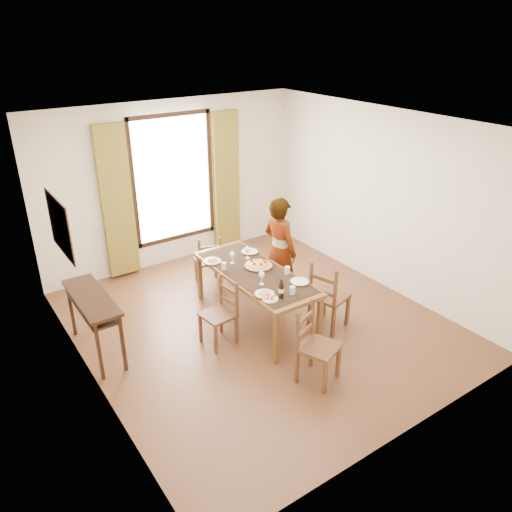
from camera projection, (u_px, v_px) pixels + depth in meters
ground at (259, 323)px, 6.89m from camera, size 5.00×5.00×0.00m
room_shell at (253, 216)px, 6.32m from camera, size 4.60×5.10×2.74m
console_table at (92, 304)px, 6.00m from camera, size 0.38×1.20×0.80m
dining_table at (255, 276)px, 6.67m from camera, size 0.80×2.01×0.76m
chair_west at (220, 315)px, 6.32m from camera, size 0.43×0.43×0.87m
chair_north at (208, 262)px, 7.74m from camera, size 0.46×0.46×0.84m
chair_south at (316, 347)px, 5.64m from camera, size 0.54×0.54×0.93m
chair_east at (328, 298)px, 6.60m from camera, size 0.53×0.53×0.98m
man at (280, 251)px, 7.13m from camera, size 0.69×0.55×1.60m
plate_sw at (265, 293)px, 6.06m from camera, size 0.27×0.27×0.05m
plate_se at (300, 281)px, 6.35m from camera, size 0.27×0.27×0.05m
plate_nw at (212, 260)px, 6.89m from camera, size 0.27×0.27×0.05m
plate_ne at (250, 251)px, 7.17m from camera, size 0.27×0.27×0.05m
pasta_platter at (258, 263)px, 6.75m from camera, size 0.40×0.40×0.10m
caprese_plate at (270, 298)px, 5.96m from camera, size 0.20×0.20×0.04m
wine_glass_a at (262, 278)px, 6.27m from camera, size 0.08×0.08×0.18m
wine_glass_b at (247, 252)px, 6.96m from camera, size 0.08×0.08×0.18m
wine_glass_c at (232, 257)px, 6.82m from camera, size 0.08×0.08×0.18m
tumbler_a at (287, 270)px, 6.56m from camera, size 0.07×0.07×0.10m
tumbler_b at (224, 266)px, 6.67m from camera, size 0.07×0.07×0.10m
tumbler_c at (292, 290)px, 6.07m from camera, size 0.07×0.07×0.10m
wine_bottle at (281, 288)px, 5.96m from camera, size 0.07×0.07×0.25m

